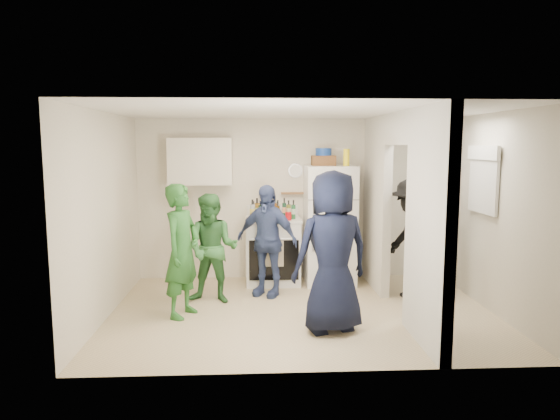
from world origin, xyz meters
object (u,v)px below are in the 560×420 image
(yellow_cup_stack_top, at_px, (346,157))
(person_navy, at_px, (332,252))
(person_green_left, at_px, (182,251))
(person_denim, at_px, (267,240))
(wicker_basket, at_px, (323,161))
(blue_bowl, at_px, (323,152))
(person_nook, at_px, (412,239))
(fridge, at_px, (330,225))
(person_green_center, at_px, (213,249))
(stove, at_px, (273,251))

(yellow_cup_stack_top, relative_size, person_navy, 0.14)
(person_green_left, distance_m, person_denim, 1.32)
(wicker_basket, bearing_deg, yellow_cup_stack_top, -25.11)
(blue_bowl, relative_size, person_nook, 0.15)
(fridge, bearing_deg, person_green_center, -152.55)
(person_navy, bearing_deg, fridge, -114.50)
(yellow_cup_stack_top, bearing_deg, wicker_basket, 154.89)
(person_denim, bearing_deg, person_nook, 20.24)
(stove, xyz_separation_m, person_green_left, (-1.16, -1.44, 0.32))
(blue_bowl, height_order, person_nook, blue_bowl)
(person_navy, relative_size, person_nook, 1.10)
(stove, distance_m, fridge, 0.95)
(stove, relative_size, person_green_left, 0.61)
(stove, distance_m, person_green_center, 1.26)
(yellow_cup_stack_top, height_order, person_green_center, yellow_cup_stack_top)
(fridge, xyz_separation_m, person_navy, (-0.27, -2.00, 0.02))
(wicker_basket, xyz_separation_m, person_nook, (1.10, -0.93, -1.04))
(person_denim, bearing_deg, fridge, 59.86)
(person_green_left, height_order, person_navy, person_navy)
(yellow_cup_stack_top, bearing_deg, person_denim, -157.28)
(fridge, xyz_separation_m, person_nook, (1.00, -0.88, -0.07))
(stove, bearing_deg, person_green_center, -132.58)
(wicker_basket, bearing_deg, person_green_center, -149.75)
(stove, distance_m, wicker_basket, 1.56)
(fridge, bearing_deg, person_green_left, -145.18)
(person_green_center, height_order, person_nook, person_nook)
(stove, xyz_separation_m, wicker_basket, (0.76, 0.02, 1.37))
(person_navy, height_order, person_nook, person_navy)
(person_green_center, xyz_separation_m, person_nook, (2.69, 0.01, 0.10))
(person_navy, xyz_separation_m, person_nook, (1.27, 1.12, -0.09))
(yellow_cup_stack_top, xyz_separation_m, person_denim, (-1.19, -0.50, -1.14))
(yellow_cup_stack_top, xyz_separation_m, person_navy, (-0.49, -1.90, -1.00))
(yellow_cup_stack_top, bearing_deg, fridge, 155.56)
(stove, bearing_deg, person_navy, -73.89)
(person_navy, distance_m, person_nook, 1.70)
(wicker_basket, distance_m, person_green_left, 2.63)
(wicker_basket, bearing_deg, fridge, -26.57)
(fridge, distance_m, wicker_basket, 0.98)
(stove, height_order, person_nook, person_nook)
(wicker_basket, height_order, blue_bowl, blue_bowl)
(blue_bowl, bearing_deg, yellow_cup_stack_top, -25.11)
(wicker_basket, height_order, person_nook, wicker_basket)
(stove, bearing_deg, wicker_basket, 1.51)
(person_green_left, xyz_separation_m, person_nook, (3.02, 0.53, 0.01))
(stove, relative_size, person_navy, 0.55)
(person_denim, bearing_deg, wicker_basket, 64.86)
(person_navy, bearing_deg, person_green_center, -54.73)
(wicker_basket, xyz_separation_m, yellow_cup_stack_top, (0.32, -0.15, 0.05))
(fridge, xyz_separation_m, person_denim, (-0.97, -0.60, -0.12))
(fridge, relative_size, person_green_center, 1.22)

